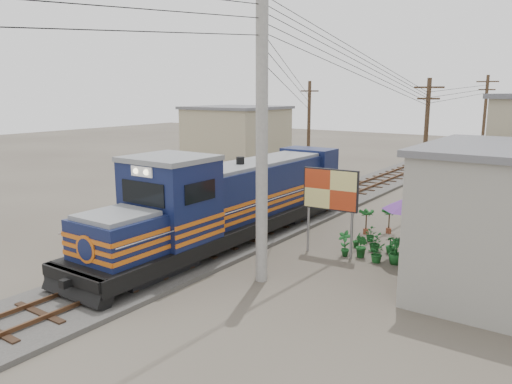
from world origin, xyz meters
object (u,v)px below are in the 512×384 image
Objects in this scene: market_umbrella at (415,203)px; locomotive at (232,202)px; billboard at (330,192)px; vendor at (415,233)px.

locomotive is at bearing -165.61° from market_umbrella.
locomotive reaches higher than billboard.
locomotive is at bearing -173.36° from billboard.
billboard is at bearing -161.25° from market_umbrella.
market_umbrella reaches higher than vendor.
locomotive is 9.68× the size of vendor.
locomotive reaches higher than vendor.
billboard reaches higher than market_umbrella.
billboard reaches higher than vendor.
vendor is at bearing 23.67° from locomotive.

